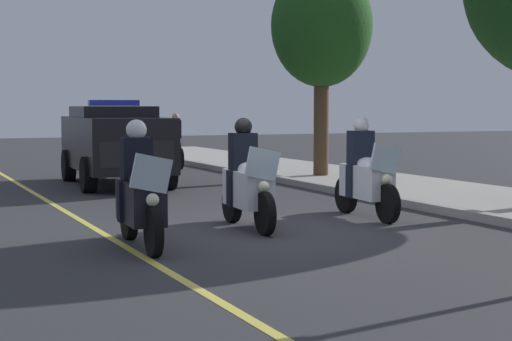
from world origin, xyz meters
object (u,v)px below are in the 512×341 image
police_suv (115,141)px  cyclist_background (176,141)px  police_motorcycle_lead_right (247,184)px  tree_far_back (322,27)px  police_motorcycle_trailing (366,177)px  police_motorcycle_lead_left (140,196)px

police_suv → cyclist_background: (-4.66, 3.08, -0.22)m
police_motorcycle_lead_right → tree_far_back: bearing=144.3°
cyclist_background → police_suv: bearing=-33.5°
police_suv → police_motorcycle_trailing: bearing=17.9°
police_motorcycle_trailing → tree_far_back: tree_far_back is taller
police_motorcycle_lead_right → police_motorcycle_trailing: 2.36m
police_motorcycle_lead_left → cyclist_background: bearing=159.6°
police_motorcycle_trailing → police_suv: size_ratio=0.43×
police_suv → tree_far_back: tree_far_back is taller
tree_far_back → police_suv: bearing=-95.1°
cyclist_background → tree_far_back: size_ratio=0.32×
police_motorcycle_lead_right → cyclist_background: 12.84m
police_motorcycle_lead_left → cyclist_background: size_ratio=1.22×
police_suv → cyclist_background: police_suv is taller
police_motorcycle_lead_right → police_suv: 7.84m
police_motorcycle_lead_left → police_suv: police_suv is taller
police_motorcycle_lead_left → tree_far_back: bearing=139.0°
police_motorcycle_trailing → cyclist_background: police_motorcycle_trailing is taller
police_motorcycle_lead_left → tree_far_back: tree_far_back is taller
police_motorcycle_trailing → police_motorcycle_lead_right: bearing=-82.2°
tree_far_back → police_motorcycle_lead_left: bearing=-41.0°
police_motorcycle_lead_left → cyclist_background: (-13.51, 5.01, 0.14)m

